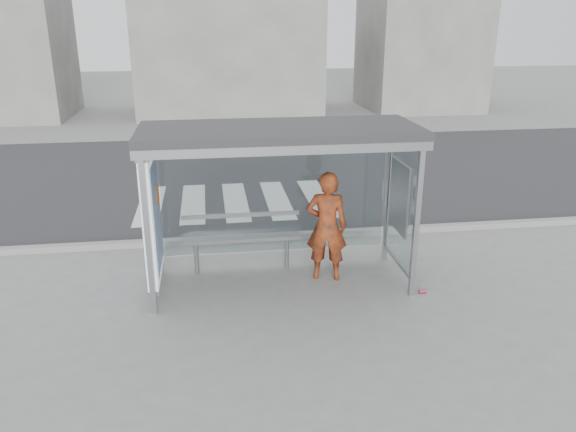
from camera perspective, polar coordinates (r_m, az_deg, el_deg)
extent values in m
plane|color=slate|center=(9.39, -0.75, -6.85)|extent=(80.00, 80.00, 0.00)
cube|color=#2D2D30|center=(15.93, -4.05, 4.35)|extent=(30.00, 10.00, 0.01)
cube|color=gray|center=(11.14, -2.06, -2.14)|extent=(30.00, 0.18, 0.12)
cube|color=silver|center=(13.58, -13.81, 1.08)|extent=(0.55, 3.00, 0.00)
cube|color=silver|center=(13.51, -9.59, 1.29)|extent=(0.55, 3.00, 0.00)
cube|color=silver|center=(13.51, -5.35, 1.50)|extent=(0.55, 3.00, 0.00)
cube|color=silver|center=(13.59, -1.14, 1.69)|extent=(0.55, 3.00, 0.00)
cube|color=silver|center=(13.75, 3.00, 1.87)|extent=(0.55, 3.00, 0.00)
cube|color=gray|center=(8.23, -14.08, -1.89)|extent=(0.08, 0.08, 2.50)
cube|color=gray|center=(8.74, 12.94, -0.52)|extent=(0.08, 0.08, 2.50)
cube|color=gray|center=(9.55, -13.34, 1.16)|extent=(0.08, 0.08, 2.50)
cube|color=gray|center=(9.99, 10.14, 2.21)|extent=(0.08, 0.08, 2.50)
cube|color=#2D2D30|center=(8.56, -0.83, 8.68)|extent=(4.25, 1.65, 0.12)
cube|color=gray|center=(7.85, -0.10, 6.85)|extent=(4.25, 0.06, 0.18)
cube|color=white|center=(9.55, -1.33, 2.02)|extent=(3.80, 0.02, 2.00)
cube|color=white|center=(8.87, -13.71, 0.06)|extent=(0.15, 1.25, 2.00)
cube|color=#3364B7|center=(8.86, -13.16, 0.08)|extent=(0.01, 1.10, 1.70)
cylinder|color=orange|center=(9.02, -13.10, 2.11)|extent=(0.02, 0.32, 0.32)
cube|color=white|center=(9.34, 11.47, 1.23)|extent=(0.03, 1.25, 2.00)
cube|color=beige|center=(9.35, 11.24, 1.90)|extent=(0.03, 0.86, 1.16)
cube|color=slate|center=(26.41, -6.09, 15.85)|extent=(8.00, 5.00, 5.00)
cube|color=slate|center=(28.21, 13.37, 17.73)|extent=(5.00, 5.00, 7.00)
imported|color=orange|center=(9.24, 3.95, -1.05)|extent=(0.77, 0.59, 1.86)
cube|color=slate|center=(9.61, -4.74, -2.28)|extent=(2.00, 0.25, 0.06)
cylinder|color=slate|center=(9.72, -9.28, -4.25)|extent=(0.08, 0.08, 0.58)
cylinder|color=slate|center=(9.80, -0.12, -3.78)|extent=(0.08, 0.08, 0.58)
cube|color=slate|center=(9.56, -4.84, 0.09)|extent=(2.00, 0.04, 0.07)
cylinder|color=#C93B64|center=(9.31, 13.49, -7.48)|extent=(0.11, 0.06, 0.06)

